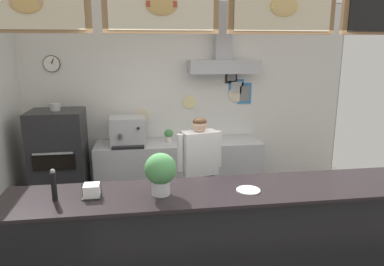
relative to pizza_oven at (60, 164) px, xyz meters
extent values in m
cube|color=gray|center=(1.90, 0.66, 0.76)|extent=(5.12, 0.12, 3.02)
cube|color=silver|center=(1.90, 0.60, 0.76)|extent=(5.08, 0.01, 2.98)
cylinder|color=black|center=(-0.12, 0.58, 1.35)|extent=(0.24, 0.02, 0.24)
cylinder|color=white|center=(-0.12, 0.57, 1.35)|extent=(0.22, 0.01, 0.22)
cube|color=black|center=(-0.10, 0.56, 1.39)|extent=(0.04, 0.01, 0.08)
cylinder|color=beige|center=(1.17, 0.58, 0.56)|extent=(0.21, 0.02, 0.21)
cylinder|color=beige|center=(1.91, 0.58, 0.74)|extent=(0.21, 0.02, 0.21)
cylinder|color=beige|center=(2.68, 0.58, 0.85)|extent=(0.25, 0.02, 0.25)
cube|color=teal|center=(2.67, 0.58, 0.96)|extent=(0.23, 0.02, 0.26)
cube|color=#B1B1B1|center=(2.67, 0.57, 0.96)|extent=(0.17, 0.01, 0.19)
cube|color=teal|center=(2.81, 0.58, 0.86)|extent=(0.22, 0.02, 0.34)
cube|color=slate|center=(2.81, 0.57, 0.86)|extent=(0.16, 0.01, 0.24)
cube|color=black|center=(2.59, 0.58, 1.17)|extent=(0.19, 0.02, 0.29)
cube|color=gray|center=(2.59, 0.57, 1.17)|extent=(0.13, 0.01, 0.21)
cube|color=#A3A5AD|center=(2.41, 0.40, 1.30)|extent=(1.07, 0.41, 0.20)
cube|color=#A3A5AD|center=(2.41, 0.48, 1.81)|extent=(0.24, 0.24, 0.82)
cube|color=#9E754C|center=(0.24, -1.72, 1.94)|extent=(1.01, 0.05, 0.46)
cube|color=beige|center=(0.24, -1.75, 1.94)|extent=(0.91, 0.01, 0.41)
ellipsoid|color=#DBAD60|center=(0.24, -1.76, 1.95)|extent=(0.27, 0.04, 0.19)
cube|color=tan|center=(0.24, -1.77, 1.95)|extent=(0.25, 0.01, 0.05)
cube|color=#9E754C|center=(1.35, -1.72, 1.94)|extent=(1.01, 0.05, 0.46)
cube|color=#F2E5C6|center=(1.35, -1.75, 1.94)|extent=(0.91, 0.01, 0.41)
ellipsoid|color=#DBAD60|center=(1.35, -1.76, 1.95)|extent=(0.28, 0.04, 0.19)
cube|color=#B74233|center=(1.35, -1.77, 1.95)|extent=(0.26, 0.01, 0.05)
cube|color=olive|center=(2.45, -1.72, 1.94)|extent=(1.01, 0.05, 0.46)
cube|color=beige|center=(2.45, -1.75, 1.94)|extent=(0.91, 0.01, 0.41)
ellipsoid|color=#E5BC70|center=(2.45, -1.76, 1.95)|extent=(0.26, 0.04, 0.18)
cube|color=#E5C666|center=(2.45, -1.77, 1.95)|extent=(0.25, 0.01, 0.05)
cube|color=black|center=(1.90, -2.01, -0.23)|extent=(3.94, 0.68, 1.05)
cube|color=black|center=(1.90, -2.01, 0.31)|extent=(4.02, 0.72, 0.03)
cube|color=#B7BABF|center=(1.71, 0.26, -0.29)|extent=(2.52, 0.64, 0.93)
cube|color=#929499|center=(1.71, 0.26, -0.59)|extent=(2.40, 0.59, 0.02)
cube|color=#232326|center=(0.00, 0.00, 0.00)|extent=(0.72, 0.63, 1.51)
cube|color=black|center=(0.00, -0.33, 0.12)|extent=(0.54, 0.02, 0.20)
cube|color=#A3A5AD|center=(0.00, -0.35, 0.25)|extent=(0.50, 0.02, 0.02)
cylinder|color=#A3A5AD|center=(0.00, 0.00, 0.80)|extent=(0.14, 0.14, 0.10)
cube|color=#232328|center=(1.84, -0.86, -0.35)|extent=(0.35, 0.26, 0.82)
cube|color=white|center=(1.84, -0.86, 0.33)|extent=(0.46, 0.30, 0.54)
cylinder|color=white|center=(2.08, -0.81, 0.36)|extent=(0.08, 0.08, 0.46)
cylinder|color=white|center=(1.59, -0.91, 0.36)|extent=(0.08, 0.08, 0.46)
sphere|color=#D8AD8E|center=(1.84, -0.86, 0.68)|extent=(0.18, 0.18, 0.18)
ellipsoid|color=#4C331E|center=(1.84, -0.86, 0.72)|extent=(0.17, 0.17, 0.10)
cube|color=#B7BABF|center=(0.95, 0.24, 0.38)|extent=(0.51, 0.40, 0.42)
cylinder|color=#4C4C51|center=(0.85, 0.01, 0.36)|extent=(0.06, 0.06, 0.06)
cube|color=black|center=(0.95, 0.00, 0.19)|extent=(0.46, 0.10, 0.04)
sphere|color=black|center=(1.10, 0.02, 0.47)|extent=(0.04, 0.04, 0.04)
cylinder|color=#9E563D|center=(1.92, 0.27, 0.21)|extent=(0.09, 0.09, 0.08)
ellipsoid|color=#5B844C|center=(1.92, 0.27, 0.30)|extent=(0.13, 0.13, 0.12)
cylinder|color=beige|center=(1.55, 0.29, 0.22)|extent=(0.09, 0.09, 0.09)
ellipsoid|color=#47894C|center=(1.55, 0.29, 0.31)|extent=(0.14, 0.14, 0.12)
cube|color=#262628|center=(0.70, -2.01, 0.33)|extent=(0.16, 0.16, 0.01)
cylinder|color=#262628|center=(0.62, -2.01, 0.39)|extent=(0.01, 0.01, 0.13)
cylinder|color=#262628|center=(0.77, -2.01, 0.39)|extent=(0.01, 0.01, 0.13)
cube|color=white|center=(0.70, -2.01, 0.38)|extent=(0.13, 0.13, 0.11)
cylinder|color=white|center=(2.08, -2.07, 0.33)|extent=(0.22, 0.22, 0.01)
cylinder|color=silver|center=(1.29, -2.04, 0.39)|extent=(0.16, 0.16, 0.14)
cylinder|color=gray|center=(1.29, -2.04, 0.35)|extent=(0.15, 0.15, 0.04)
ellipsoid|color=#47894C|center=(1.29, -2.04, 0.56)|extent=(0.28, 0.28, 0.28)
cylinder|color=black|center=(0.39, -2.03, 0.44)|extent=(0.05, 0.05, 0.24)
sphere|color=gray|center=(0.39, -2.03, 0.58)|extent=(0.04, 0.04, 0.04)
camera|label=1|loc=(1.13, -5.02, 1.60)|focal=33.73mm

